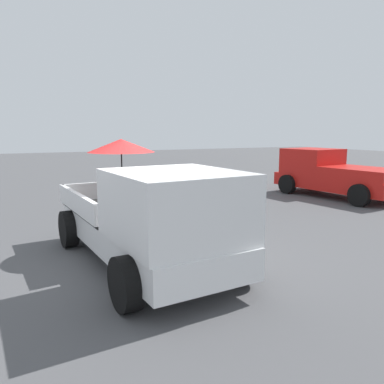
# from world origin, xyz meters

# --- Properties ---
(ground_plane) EXTENTS (80.00, 80.00, 0.00)m
(ground_plane) POSITION_xyz_m (0.00, 0.00, 0.00)
(ground_plane) COLOR #4C4C4F
(pickup_truck_main) EXTENTS (5.17, 2.55, 2.34)m
(pickup_truck_main) POSITION_xyz_m (0.41, 0.03, 0.99)
(pickup_truck_main) COLOR black
(pickup_truck_main) RESTS_ON ground
(pickup_truck_red) EXTENTS (4.98, 2.62, 1.80)m
(pickup_truck_red) POSITION_xyz_m (-3.94, 9.05, 0.87)
(pickup_truck_red) COLOR black
(pickup_truck_red) RESTS_ON ground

